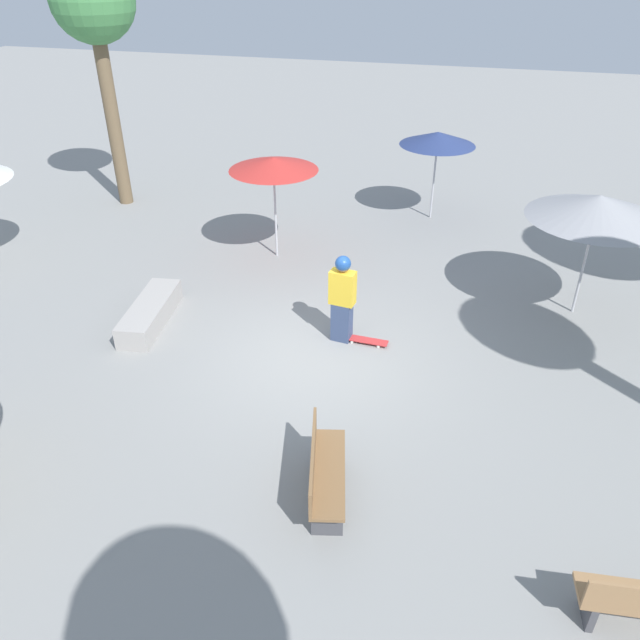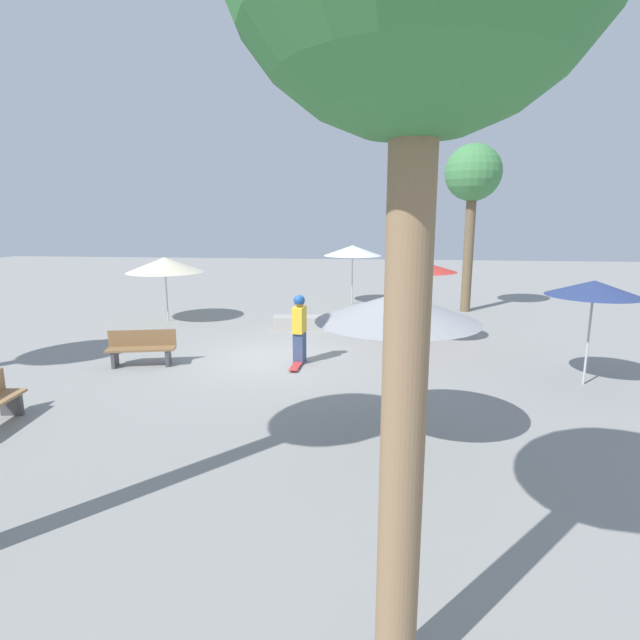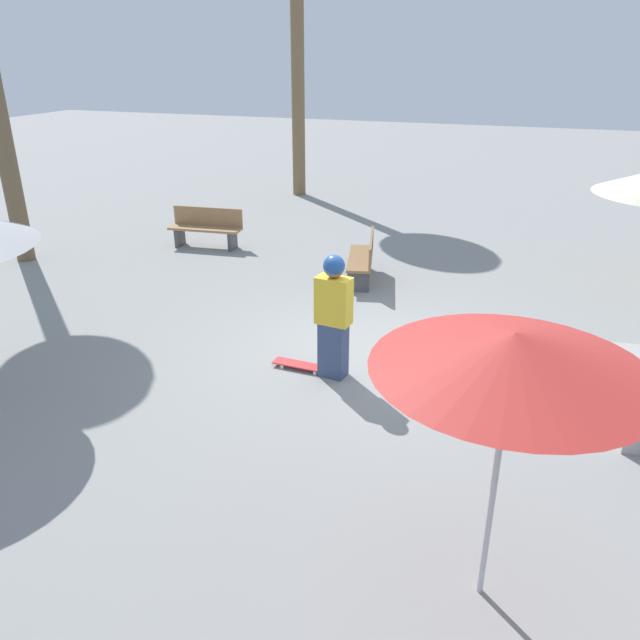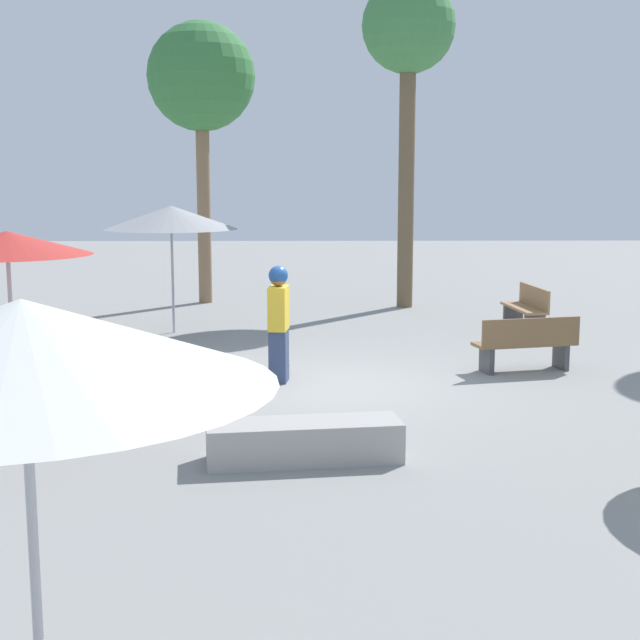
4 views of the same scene
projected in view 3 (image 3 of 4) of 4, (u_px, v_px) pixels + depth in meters
The scene contains 7 objects.
ground_plane at pixel (370, 358), 8.92m from camera, with size 60.00×60.00×0.00m, color gray.
skater_main at pixel (334, 313), 8.08m from camera, with size 0.31×0.48×1.70m.
skateboard at pixel (301, 365), 8.59m from camera, with size 0.24×0.81×0.07m.
concrete_ledge at pixel (631, 394), 7.58m from camera, with size 2.10×0.87×0.42m.
bench_near at pixel (363, 258), 11.73m from camera, with size 1.66×0.79×0.85m.
bench_far at pixel (206, 228), 13.71m from camera, with size 0.60×1.64×0.85m.
shade_umbrella_red at pixel (513, 352), 4.22m from camera, with size 1.96×1.96×2.33m.
Camera 3 is at (-7.75, -1.94, 4.08)m, focal length 35.00 mm.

